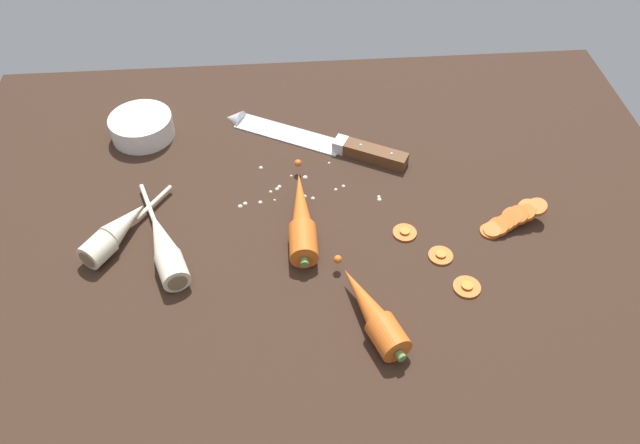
% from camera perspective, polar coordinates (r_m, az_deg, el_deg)
% --- Properties ---
extents(ground_plane, '(1.20, 0.90, 0.04)m').
position_cam_1_polar(ground_plane, '(0.99, -0.09, -0.56)').
color(ground_plane, '#332116').
extents(chefs_knife, '(0.32, 0.20, 0.04)m').
position_cam_1_polar(chefs_knife, '(1.11, -0.91, 7.68)').
color(chefs_knife, silver).
rests_on(chefs_knife, ground_plane).
extents(whole_carrot, '(0.04, 0.22, 0.04)m').
position_cam_1_polar(whole_carrot, '(0.95, -1.70, 0.42)').
color(whole_carrot, '#D6601E').
rests_on(whole_carrot, ground_plane).
extents(whole_carrot_second, '(0.09, 0.18, 0.04)m').
position_cam_1_polar(whole_carrot_second, '(0.84, 4.81, -8.23)').
color(whole_carrot_second, '#D6601E').
rests_on(whole_carrot_second, ground_plane).
extents(parsnip_front, '(0.10, 0.22, 0.04)m').
position_cam_1_polar(parsnip_front, '(0.94, -14.06, -2.19)').
color(parsnip_front, beige).
rests_on(parsnip_front, ground_plane).
extents(parsnip_mid_left, '(0.12, 0.17, 0.04)m').
position_cam_1_polar(parsnip_mid_left, '(0.97, -18.15, -0.95)').
color(parsnip_mid_left, beige).
rests_on(parsnip_mid_left, ground_plane).
extents(carrot_slice_stack, '(0.11, 0.06, 0.04)m').
position_cam_1_polar(carrot_slice_stack, '(1.00, 17.12, 0.27)').
color(carrot_slice_stack, '#D6601E').
rests_on(carrot_slice_stack, ground_plane).
extents(carrot_slice_stray_near, '(0.04, 0.04, 0.01)m').
position_cam_1_polar(carrot_slice_stray_near, '(0.91, 13.29, -5.74)').
color(carrot_slice_stray_near, '#D6601E').
rests_on(carrot_slice_stray_near, ground_plane).
extents(carrot_slice_stray_mid, '(0.04, 0.04, 0.01)m').
position_cam_1_polar(carrot_slice_stray_mid, '(0.96, 7.75, -0.90)').
color(carrot_slice_stray_mid, '#D6601E').
rests_on(carrot_slice_stray_mid, ground_plane).
extents(carrot_slice_stray_far, '(0.04, 0.04, 0.01)m').
position_cam_1_polar(carrot_slice_stray_far, '(0.94, 10.98, -2.97)').
color(carrot_slice_stray_far, '#D6601E').
rests_on(carrot_slice_stray_far, ground_plane).
extents(prep_bowl, '(0.11, 0.11, 0.04)m').
position_cam_1_polar(prep_bowl, '(1.16, -15.99, 8.43)').
color(prep_bowl, white).
rests_on(prep_bowl, ground_plane).
extents(mince_crumbs, '(0.23, 0.10, 0.01)m').
position_cam_1_polar(mince_crumbs, '(1.02, -2.23, 2.97)').
color(mince_crumbs, silver).
rests_on(mince_crumbs, ground_plane).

